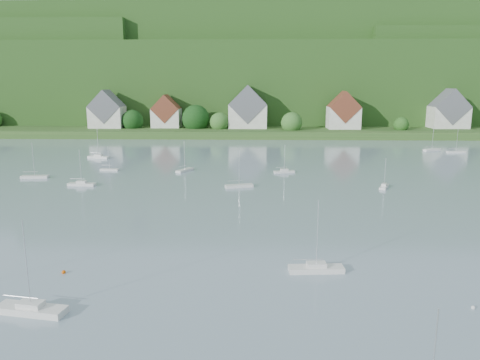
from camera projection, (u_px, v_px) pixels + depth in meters
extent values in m
cube|color=#2B511E|center=(237.00, 129.00, 207.96)|extent=(600.00, 60.00, 3.00)
cube|color=#173C13|center=(242.00, 86.00, 277.49)|extent=(620.00, 160.00, 40.00)
cube|color=#173C13|center=(258.00, 72.00, 270.64)|extent=(240.00, 130.00, 60.00)
sphere|color=#296425|center=(219.00, 122.00, 191.54)|extent=(8.19, 8.19, 8.19)
sphere|color=#296425|center=(114.00, 123.00, 195.16)|extent=(6.49, 6.49, 6.49)
sphere|color=#296425|center=(345.00, 118.00, 197.67)|extent=(12.16, 12.16, 12.16)
sphere|color=#296425|center=(292.00, 123.00, 186.74)|extent=(8.73, 8.73, 8.73)
sphere|color=black|center=(133.00, 121.00, 194.52)|extent=(9.32, 9.32, 9.32)
sphere|color=#224E17|center=(401.00, 125.00, 187.26)|extent=(6.24, 6.24, 6.24)
sphere|color=black|center=(442.00, 121.00, 199.04)|extent=(8.16, 8.16, 8.16)
sphere|color=black|center=(196.00, 119.00, 194.02)|extent=(11.92, 11.92, 11.92)
sphere|color=#296425|center=(0.00, 22.00, 229.11)|extent=(10.52, 10.52, 10.52)
sphere|color=#224E17|center=(94.00, 29.00, 261.88)|extent=(10.29, 10.29, 10.29)
sphere|color=black|center=(116.00, 28.00, 250.00)|extent=(7.18, 7.18, 7.18)
sphere|color=#224E17|center=(313.00, 11.00, 248.45)|extent=(12.83, 12.83, 12.83)
sphere|color=#296425|center=(163.00, 9.00, 238.46)|extent=(8.18, 8.18, 8.18)
sphere|color=#224E17|center=(244.00, 17.00, 273.69)|extent=(12.73, 12.73, 12.73)
sphere|color=#224E17|center=(401.00, 7.00, 236.90)|extent=(11.50, 11.50, 11.50)
sphere|color=#224E17|center=(346.00, 15.00, 267.16)|extent=(14.65, 14.65, 14.65)
sphere|color=#296425|center=(319.00, 3.00, 225.27)|extent=(11.95, 11.95, 11.95)
sphere|color=#224E17|center=(477.00, 6.00, 230.05)|extent=(9.76, 9.76, 9.76)
sphere|color=#296425|center=(162.00, 18.00, 270.12)|extent=(7.07, 7.07, 7.07)
sphere|color=black|center=(233.00, 9.00, 238.45)|extent=(8.21, 8.21, 8.21)
sphere|color=#296425|center=(202.00, 15.00, 262.16)|extent=(12.24, 12.24, 12.24)
sphere|color=#296425|center=(463.00, 8.00, 234.52)|extent=(9.00, 9.00, 9.00)
sphere|color=#296425|center=(53.00, 6.00, 233.80)|extent=(13.65, 13.65, 13.65)
sphere|color=#224E17|center=(426.00, 12.00, 249.63)|extent=(8.03, 8.03, 8.03)
sphere|color=#296425|center=(423.00, 33.00, 252.25)|extent=(14.97, 14.97, 14.97)
sphere|color=#224E17|center=(384.00, 35.00, 250.62)|extent=(9.78, 9.78, 9.78)
sphere|color=#224E17|center=(461.00, 33.00, 248.21)|extent=(12.02, 12.02, 12.02)
sphere|color=#296425|center=(428.00, 33.00, 241.60)|extent=(9.48, 9.48, 9.48)
sphere|color=#224E17|center=(171.00, 47.00, 261.55)|extent=(12.01, 12.01, 12.01)
sphere|color=black|center=(460.00, 43.00, 247.06)|extent=(15.08, 15.08, 15.08)
sphere|color=#296425|center=(430.00, 46.00, 262.67)|extent=(15.99, 15.99, 15.99)
sphere|color=black|center=(235.00, 47.00, 270.17)|extent=(15.72, 15.72, 15.72)
sphere|color=#224E17|center=(260.00, 48.00, 265.72)|extent=(10.54, 10.54, 10.54)
cube|color=#BCB8AC|center=(107.00, 117.00, 195.67)|extent=(14.00, 10.00, 9.00)
cube|color=#585960|center=(107.00, 106.00, 194.74)|extent=(14.00, 10.40, 14.00)
cube|color=#BCB8AC|center=(166.00, 118.00, 196.97)|extent=(12.00, 9.00, 8.00)
cube|color=brown|center=(166.00, 109.00, 196.15)|extent=(12.00, 9.36, 12.00)
cube|color=#BCB8AC|center=(248.00, 116.00, 194.73)|extent=(16.00, 11.00, 10.00)
cube|color=#585960|center=(248.00, 104.00, 193.69)|extent=(16.00, 11.44, 16.00)
cube|color=#BCB8AC|center=(343.00, 118.00, 191.66)|extent=(13.00, 10.00, 9.00)
cube|color=brown|center=(344.00, 107.00, 190.73)|extent=(13.00, 10.40, 13.00)
cube|color=#BCB8AC|center=(448.00, 117.00, 194.21)|extent=(15.00, 10.00, 9.00)
cube|color=#585960|center=(449.00, 107.00, 193.28)|extent=(15.00, 10.40, 15.00)
cube|color=silver|center=(31.00, 310.00, 43.86)|extent=(7.09, 3.03, 0.69)
cube|color=silver|center=(31.00, 304.00, 43.73)|extent=(2.59, 1.72, 0.50)
cylinder|color=silver|center=(27.00, 264.00, 42.90)|extent=(0.10, 0.10, 8.58)
cylinder|color=silver|center=(20.00, 297.00, 43.80)|extent=(3.74, 0.70, 0.08)
cube|color=silver|center=(316.00, 269.00, 53.51)|extent=(6.52, 2.23, 0.64)
cube|color=silver|center=(316.00, 264.00, 53.39)|extent=(2.32, 1.41, 0.50)
cylinder|color=silver|center=(317.00, 234.00, 52.62)|extent=(0.10, 0.10, 8.02)
cylinder|color=silver|center=(308.00, 259.00, 53.22)|extent=(3.52, 0.32, 0.08)
sphere|color=#CD4E05|center=(64.00, 273.00, 53.14)|extent=(0.48, 0.48, 0.48)
sphere|color=silver|center=(473.00, 309.00, 44.76)|extent=(0.40, 0.40, 0.40)
cube|color=silver|center=(239.00, 186.00, 97.01)|extent=(6.16, 3.33, 0.59)
cylinder|color=silver|center=(239.00, 167.00, 96.18)|extent=(0.10, 0.10, 7.42)
cylinder|color=silver|center=(235.00, 181.00, 96.53)|extent=(3.14, 1.04, 0.08)
cube|color=silver|center=(99.00, 157.00, 134.76)|extent=(6.69, 3.18, 0.65)
cube|color=silver|center=(99.00, 155.00, 134.65)|extent=(2.48, 1.73, 0.50)
cylinder|color=silver|center=(98.00, 142.00, 133.87)|extent=(0.10, 0.10, 8.06)
cylinder|color=silver|center=(96.00, 153.00, 134.75)|extent=(3.48, 0.86, 0.08)
cube|color=silver|center=(432.00, 150.00, 149.53)|extent=(6.29, 4.11, 0.61)
cylinder|color=silver|center=(433.00, 137.00, 148.67)|extent=(0.10, 0.10, 7.67)
cylinder|color=silver|center=(430.00, 146.00, 148.93)|extent=(3.10, 1.47, 0.08)
cube|color=silver|center=(384.00, 187.00, 96.49)|extent=(3.15, 4.81, 0.47)
cube|color=silver|center=(384.00, 185.00, 96.39)|extent=(1.52, 1.88, 0.50)
cylinder|color=silver|center=(385.00, 172.00, 95.84)|extent=(0.10, 0.10, 5.86)
cylinder|color=silver|center=(384.00, 182.00, 95.64)|extent=(1.15, 2.38, 0.08)
cube|color=silver|center=(109.00, 170.00, 115.65)|extent=(4.76, 1.77, 0.46)
cylinder|color=silver|center=(109.00, 157.00, 115.01)|extent=(0.10, 0.10, 5.81)
cylinder|color=silver|center=(107.00, 165.00, 115.51)|extent=(2.55, 0.34, 0.08)
cube|color=silver|center=(185.00, 170.00, 114.67)|extent=(4.00, 5.66, 0.56)
cylinder|color=silver|center=(184.00, 155.00, 113.90)|extent=(0.10, 0.10, 6.98)
cylinder|color=silver|center=(183.00, 166.00, 113.72)|extent=(1.51, 2.75, 0.08)
cube|color=silver|center=(284.00, 172.00, 112.75)|extent=(5.32, 2.68, 0.51)
cube|color=silver|center=(284.00, 170.00, 112.64)|extent=(1.99, 1.42, 0.50)
cylinder|color=silver|center=(285.00, 158.00, 112.03)|extent=(0.10, 0.10, 6.41)
cylinder|color=silver|center=(281.00, 167.00, 112.34)|extent=(2.75, 0.79, 0.08)
cube|color=silver|center=(35.00, 177.00, 106.46)|extent=(6.25, 2.30, 0.61)
cylinder|color=silver|center=(33.00, 159.00, 105.60)|extent=(0.10, 0.10, 7.64)
cylinder|color=silver|center=(30.00, 172.00, 106.15)|extent=(3.36, 0.41, 0.08)
cube|color=silver|center=(82.00, 184.00, 98.57)|extent=(5.94, 2.00, 0.59)
cube|color=silver|center=(81.00, 182.00, 98.46)|extent=(2.12, 1.27, 0.50)
cylinder|color=silver|center=(80.00, 166.00, 97.75)|extent=(0.10, 0.10, 7.32)
cylinder|color=silver|center=(77.00, 179.00, 98.40)|extent=(3.22, 0.28, 0.08)
cube|color=silver|center=(456.00, 152.00, 145.08)|extent=(5.84, 2.22, 0.57)
cylinder|color=silver|center=(457.00, 140.00, 144.29)|extent=(0.10, 0.10, 7.12)
cylinder|color=silver|center=(454.00, 148.00, 144.77)|extent=(3.12, 0.43, 0.08)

